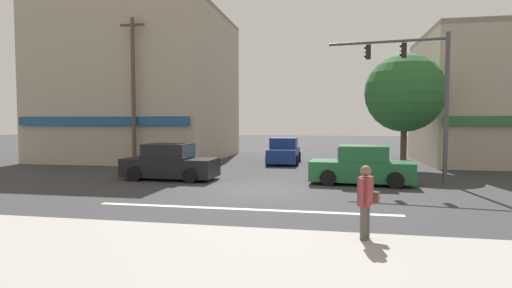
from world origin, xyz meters
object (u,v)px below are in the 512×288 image
sedan_crossing_center (170,163)px  utility_pole_near_left (133,91)px  sedan_crossing_rightbound (284,152)px  sedan_crossing_leftbound (361,167)px  traffic_light_mast (421,83)px  street_tree (405,93)px  pedestrian_foreground_with_bag (366,200)px

sedan_crossing_center → utility_pole_near_left: bearing=133.5°
sedan_crossing_rightbound → sedan_crossing_leftbound: bearing=-61.8°
traffic_light_mast → sedan_crossing_rightbound: 9.91m
street_tree → sedan_crossing_rightbound: street_tree is taller
sedan_crossing_leftbound → traffic_light_mast: bearing=20.8°
street_tree → sedan_crossing_leftbound: 6.97m
street_tree → traffic_light_mast: bearing=-91.6°
sedan_crossing_center → sedan_crossing_rightbound: (4.16, 7.77, 0.00)m
sedan_crossing_rightbound → pedestrian_foreground_with_bag: bearing=-77.5°
sedan_crossing_center → sedan_crossing_leftbound: (8.22, 0.21, 0.00)m
sedan_crossing_center → sedan_crossing_rightbound: same height
pedestrian_foreground_with_bag → street_tree: bearing=77.5°
utility_pole_near_left → traffic_light_mast: size_ratio=1.33×
utility_pole_near_left → sedan_crossing_center: utility_pole_near_left is taller
sedan_crossing_center → pedestrian_foreground_with_bag: bearing=-47.0°
traffic_light_mast → pedestrian_foreground_with_bag: bearing=-107.5°
utility_pole_near_left → sedan_crossing_leftbound: (12.01, -3.77, -3.57)m
utility_pole_near_left → traffic_light_mast: utility_pole_near_left is taller
traffic_light_mast → sedan_crossing_center: bearing=-173.9°
utility_pole_near_left → traffic_light_mast: 14.73m
sedan_crossing_leftbound → street_tree: bearing=65.1°
traffic_light_mast → sedan_crossing_rightbound: size_ratio=1.50×
traffic_light_mast → sedan_crossing_leftbound: 4.34m
traffic_light_mast → sedan_crossing_leftbound: bearing=-159.2°
utility_pole_near_left → sedan_crossing_rightbound: (7.95, 3.78, -3.57)m
sedan_crossing_center → traffic_light_mast: bearing=6.1°
street_tree → pedestrian_foreground_with_bag: size_ratio=3.69×
street_tree → traffic_light_mast: 4.61m
traffic_light_mast → pedestrian_foreground_with_bag: traffic_light_mast is taller
utility_pole_near_left → street_tree: bearing=6.9°
traffic_light_mast → pedestrian_foreground_with_bag: (-2.97, -9.39, -3.22)m
utility_pole_near_left → sedan_crossing_leftbound: utility_pole_near_left is taller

